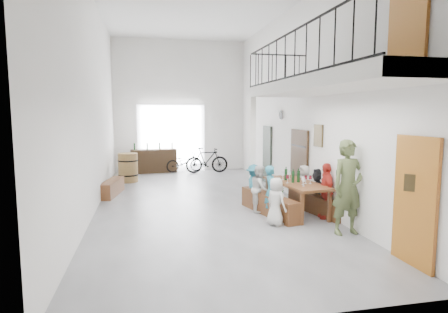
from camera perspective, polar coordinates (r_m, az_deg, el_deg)
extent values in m
plane|color=#5F5F62|center=(10.39, -3.38, -7.05)|extent=(12.00, 12.00, 0.00)
plane|color=white|center=(16.06, -6.67, 7.63)|extent=(5.50, 0.00, 5.50)
plane|color=white|center=(4.26, 8.66, 10.56)|extent=(5.50, 0.00, 5.50)
plane|color=white|center=(10.07, -19.32, 7.94)|extent=(0.00, 12.00, 12.00)
plane|color=white|center=(10.85, 11.18, 8.06)|extent=(0.00, 12.00, 12.00)
cube|color=white|center=(16.00, -8.01, 2.77)|extent=(2.80, 0.08, 2.80)
cube|color=#A25D18|center=(6.73, 27.06, -6.14)|extent=(0.06, 0.95, 2.10)
cube|color=#332113|center=(10.65, 11.35, -1.36)|extent=(0.06, 1.10, 2.00)
cube|color=#2C352B|center=(13.25, 6.58, 0.27)|extent=(0.06, 0.80, 2.00)
cube|color=#A25D18|center=(7.09, 26.28, 19.39)|extent=(0.06, 0.90, 1.95)
cube|color=#382C16|center=(9.57, 14.18, 3.11)|extent=(0.04, 0.45, 0.55)
cylinder|color=white|center=(11.95, 8.70, 6.28)|extent=(0.04, 0.28, 0.28)
cube|color=white|center=(7.65, 15.50, 10.49)|extent=(1.50, 5.60, 0.25)
cube|color=black|center=(7.48, 10.51, 18.29)|extent=(0.03, 5.60, 0.03)
cube|color=black|center=(7.36, 10.37, 11.95)|extent=(0.03, 5.60, 0.03)
cube|color=black|center=(10.29, 8.30, 15.08)|extent=(1.50, 0.03, 0.03)
cube|color=white|center=(9.98, 4.35, 0.76)|extent=(0.14, 0.14, 2.88)
cube|color=brown|center=(9.29, 10.95, -4.01)|extent=(1.08, 2.14, 0.06)
cube|color=brown|center=(8.46, 11.78, -7.82)|extent=(0.07, 0.07, 0.73)
cube|color=brown|center=(8.83, 15.76, -7.32)|extent=(0.07, 0.07, 0.73)
cube|color=brown|center=(9.97, 6.61, -5.51)|extent=(0.07, 0.07, 0.73)
cube|color=brown|center=(10.29, 10.18, -5.20)|extent=(0.07, 0.07, 0.73)
cube|color=brown|center=(9.24, 6.83, -7.23)|extent=(0.82, 2.20, 0.50)
cube|color=brown|center=(9.56, 13.66, -7.05)|extent=(0.65, 1.97, 0.45)
cylinder|color=black|center=(9.46, 9.42, -2.52)|extent=(0.07, 0.07, 0.35)
cylinder|color=black|center=(9.23, 11.29, -2.79)|extent=(0.07, 0.07, 0.35)
cylinder|color=black|center=(9.14, 10.48, -2.86)|extent=(0.07, 0.07, 0.35)
cube|color=brown|center=(11.78, -16.69, -4.57)|extent=(0.64, 1.63, 0.45)
cylinder|color=brown|center=(13.82, -14.41, -1.65)|extent=(0.69, 0.69, 1.03)
cylinder|color=black|center=(13.86, -14.38, -2.71)|extent=(0.70, 0.70, 0.05)
cylinder|color=black|center=(13.79, -14.44, -0.59)|extent=(0.70, 0.70, 0.05)
cube|color=#332113|center=(15.76, -10.64, -0.68)|extent=(1.88, 0.71, 0.97)
cylinder|color=black|center=(15.60, -13.48, 1.49)|extent=(0.06, 0.06, 0.28)
cylinder|color=black|center=(15.67, -11.62, 1.56)|extent=(0.06, 0.06, 0.28)
cylinder|color=black|center=(15.78, -9.79, 1.63)|extent=(0.06, 0.06, 0.28)
cylinder|color=black|center=(15.80, -7.92, 1.67)|extent=(0.06, 0.06, 0.28)
imported|color=silver|center=(8.31, 7.91, -6.82)|extent=(0.52, 0.61, 1.06)
imported|color=teal|center=(9.00, 7.16, -5.25)|extent=(0.44, 0.52, 1.22)
imported|color=silver|center=(9.41, 5.46, -4.87)|extent=(0.59, 0.68, 1.17)
imported|color=teal|center=(9.91, 4.57, -4.42)|extent=(0.59, 0.81, 1.12)
imported|color=red|center=(9.08, 15.29, -5.05)|extent=(0.46, 0.81, 1.31)
imported|color=black|center=(9.73, 14.12, -4.92)|extent=(0.63, 1.05, 1.08)
imported|color=silver|center=(10.24, 12.08, -4.27)|extent=(0.44, 0.59, 1.09)
imported|color=#4E5A32|center=(7.98, 18.37, -4.47)|extent=(0.74, 0.52, 1.93)
imported|color=#164313|center=(11.38, 8.61, -4.95)|extent=(0.37, 0.33, 0.37)
imported|color=black|center=(15.80, -6.06, -0.86)|extent=(1.64, 0.85, 0.82)
imported|color=black|center=(15.40, -2.63, -0.58)|extent=(1.76, 0.50, 1.05)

